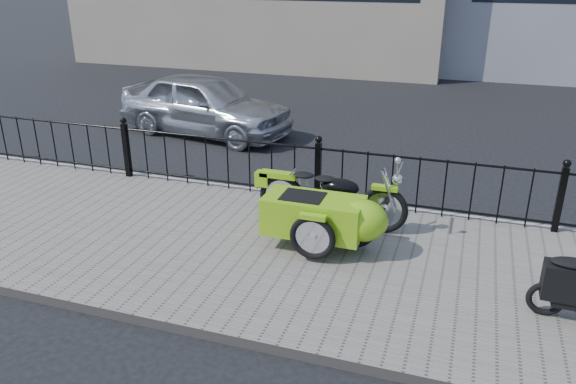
% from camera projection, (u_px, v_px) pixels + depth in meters
% --- Properties ---
extents(ground, '(120.00, 120.00, 0.00)m').
position_uv_depth(ground, '(292.00, 242.00, 7.93)').
color(ground, black).
rests_on(ground, ground).
extents(sidewalk, '(30.00, 3.80, 0.12)m').
position_uv_depth(sidewalk, '(280.00, 254.00, 7.47)').
color(sidewalk, '#6B635A').
rests_on(sidewalk, ground).
extents(curb, '(30.00, 0.10, 0.12)m').
position_uv_depth(curb, '(320.00, 200.00, 9.17)').
color(curb, gray).
rests_on(curb, ground).
extents(iron_fence, '(14.11, 0.11, 1.08)m').
position_uv_depth(iron_fence, '(318.00, 173.00, 8.85)').
color(iron_fence, black).
rests_on(iron_fence, sidewalk).
extents(motorcycle_sidecar, '(2.28, 1.48, 0.98)m').
position_uv_depth(motorcycle_sidecar, '(329.00, 213.00, 7.42)').
color(motorcycle_sidecar, black).
rests_on(motorcycle_sidecar, sidewalk).
extents(spare_tire, '(0.70, 0.12, 0.70)m').
position_uv_depth(spare_tire, '(352.00, 224.00, 7.40)').
color(spare_tire, black).
rests_on(spare_tire, sidewalk).
extents(sedan_car, '(4.27, 2.31, 1.38)m').
position_uv_depth(sedan_car, '(205.00, 104.00, 12.69)').
color(sedan_car, '#BABDC1').
rests_on(sedan_car, ground).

